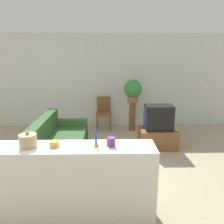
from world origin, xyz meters
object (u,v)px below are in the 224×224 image
wooden_chair (104,111)px  potted_plant (133,90)px  television (158,117)px  decorative_bowl (28,140)px  couch (60,143)px

wooden_chair → potted_plant: 1.05m
television → decorative_bowl: size_ratio=2.96×
couch → wooden_chair: wooden_chair is taller
television → couch: bearing=-169.2°
television → decorative_bowl: (-2.10, -2.26, 0.35)m
television → decorative_bowl: 3.10m
television → potted_plant: size_ratio=0.99×
television → wooden_chair: bearing=131.7°
television → potted_plant: potted_plant is taller
wooden_chair → television: bearing=-48.3°
wooden_chair → decorative_bowl: size_ratio=4.43×
television → potted_plant: (-0.44, 1.23, 0.45)m
couch → decorative_bowl: size_ratio=8.02×
television → decorative_bowl: bearing=-133.0°
potted_plant → decorative_bowl: bearing=-115.4°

